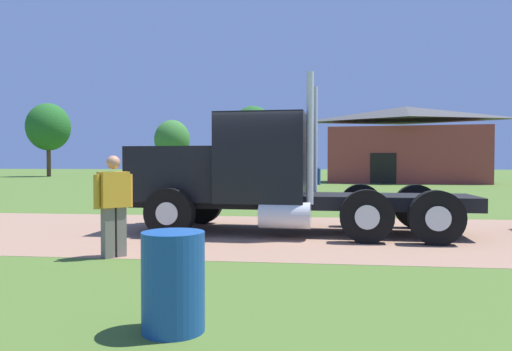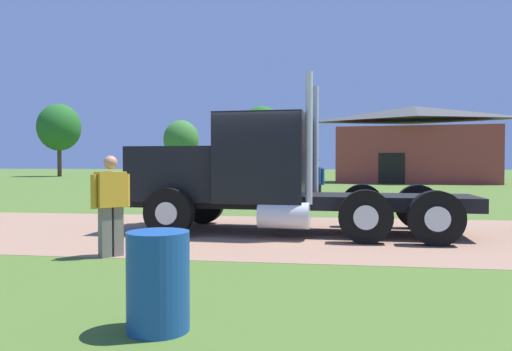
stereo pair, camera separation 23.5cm
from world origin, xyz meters
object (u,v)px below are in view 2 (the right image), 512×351
(steel_barrel, at_px, (158,281))
(shed_building, at_px, (414,146))
(truck_foreground_white, at_px, (255,176))
(visitor_by_barrel, at_px, (111,202))
(visitor_far_side, at_px, (316,182))

(steel_barrel, height_order, shed_building, shed_building)
(truck_foreground_white, height_order, shed_building, shed_building)
(truck_foreground_white, relative_size, shed_building, 0.60)
(steel_barrel, bearing_deg, shed_building, 76.47)
(truck_foreground_white, distance_m, shed_building, 28.32)
(visitor_by_barrel, distance_m, steel_barrel, 3.74)
(visitor_by_barrel, xyz_separation_m, shed_building, (9.97, 30.23, 1.90))
(shed_building, bearing_deg, truck_foreground_white, -106.63)
(visitor_by_barrel, distance_m, visitor_far_side, 9.24)
(visitor_by_barrel, height_order, steel_barrel, visitor_by_barrel)
(shed_building, bearing_deg, visitor_far_side, -107.75)
(truck_foreground_white, distance_m, steel_barrel, 6.35)
(steel_barrel, distance_m, shed_building, 34.44)
(visitor_far_side, relative_size, shed_building, 0.13)
(visitor_far_side, distance_m, shed_building, 22.67)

